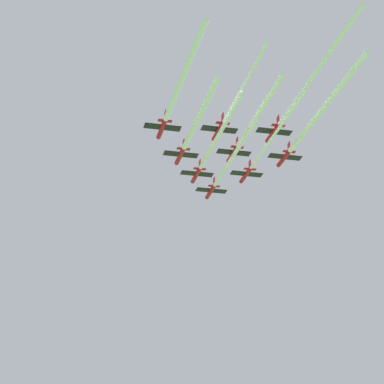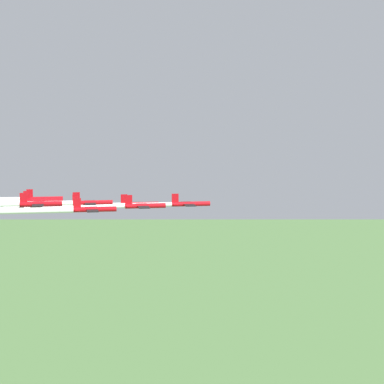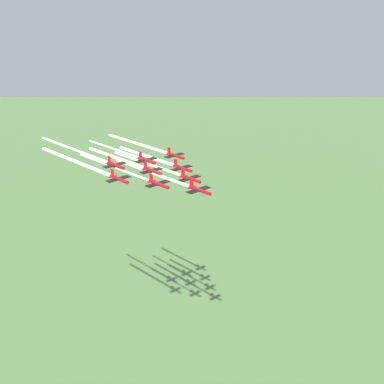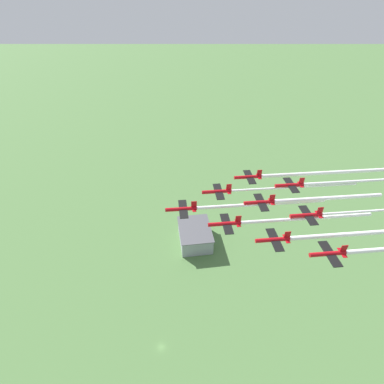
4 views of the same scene
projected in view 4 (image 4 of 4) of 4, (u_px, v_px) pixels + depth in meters
ground_plane at (161, 347)px, 175.88m from camera, size 3000.00×3000.00×0.00m
hangar at (195, 235)px, 243.04m from camera, size 34.16×25.56×13.87m
jet_0 at (182, 209)px, 86.49m from camera, size 8.61×9.17×3.07m
jet_1 at (226, 224)px, 82.31m from camera, size 8.61×9.17×3.07m
jet_2 at (218, 191)px, 92.51m from camera, size 8.61×9.17×3.07m
jet_3 at (274, 240)px, 78.05m from camera, size 8.61×9.17×3.07m
jet_4 at (260, 202)px, 87.87m from camera, size 8.61×9.17×3.07m
jet_5 at (249, 177)px, 98.71m from camera, size 8.61×9.17×3.07m
jet_6 at (329, 254)px, 73.01m from camera, size 8.61×9.17×3.07m
jet_7 at (307, 215)px, 83.41m from camera, size 8.61×9.17×3.07m
jet_8 at (290, 185)px, 93.79m from camera, size 8.61×9.17×3.07m
smoke_trail_0 at (261, 204)px, 88.36m from camera, size 2.57×38.49×1.02m
smoke_trail_1 at (307, 218)px, 84.15m from camera, size 2.50×37.88×0.98m
smoke_trail_2 at (295, 187)px, 94.47m from camera, size 2.37×40.70×0.73m
smoke_trail_3 at (348, 234)px, 79.68m from camera, size 2.53×32.33×1.23m
smoke_trail_4 at (328, 198)px, 89.53m from camera, size 2.54×33.33×1.20m
smoke_trail_5 at (326, 173)px, 100.82m from camera, size 3.05×44.74×1.25m
smoke_trail_7 at (377, 211)px, 85.05m from camera, size 2.04×32.54×0.72m
smoke_trail_8 at (373, 180)px, 95.97m from camera, size 2.79×46.35×0.92m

